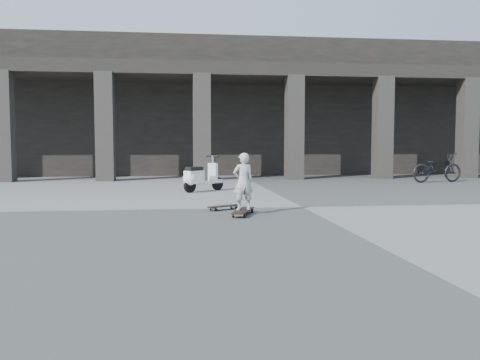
{
  "coord_description": "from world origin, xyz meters",
  "views": [
    {
      "loc": [
        -2.71,
        -10.79,
        1.4
      ],
      "look_at": [
        -1.45,
        -0.57,
        0.65
      ],
      "focal_mm": 38.0,
      "sensor_mm": 36.0,
      "label": 1
    }
  ],
  "objects": [
    {
      "name": "skateboard_spare",
      "position": [
        -1.75,
        -0.27,
        0.07
      ],
      "size": [
        0.76,
        0.56,
        0.09
      ],
      "rotation": [
        0.0,
        0.0,
        0.55
      ],
      "color": "black",
      "rests_on": "ground"
    },
    {
      "name": "child",
      "position": [
        -1.45,
        -1.07,
        0.66
      ],
      "size": [
        0.45,
        0.34,
        1.11
      ],
      "primitive_type": "imported",
      "rotation": [
        0.0,
        0.0,
        3.34
      ],
      "color": "beige",
      "rests_on": "longboard"
    },
    {
      "name": "longboard",
      "position": [
        -1.45,
        -1.07,
        0.08
      ],
      "size": [
        0.58,
        1.05,
        0.1
      ],
      "rotation": [
        0.0,
        0.0,
        1.22
      ],
      "color": "black",
      "rests_on": "ground"
    },
    {
      "name": "colonnade",
      "position": [
        -0.0,
        13.77,
        3.03
      ],
      "size": [
        28.0,
        8.82,
        6.0
      ],
      "color": "black",
      "rests_on": "ground"
    },
    {
      "name": "scooter",
      "position": [
        -2.14,
        3.76,
        0.41
      ],
      "size": [
        1.22,
        1.08,
        1.04
      ],
      "rotation": [
        0.0,
        0.0,
        0.7
      ],
      "color": "black",
      "rests_on": "ground"
    },
    {
      "name": "bicycle",
      "position": [
        6.5,
        6.32,
        0.52
      ],
      "size": [
        2.07,
        1.0,
        1.04
      ],
      "primitive_type": "imported",
      "rotation": [
        0.0,
        0.0,
        1.73
      ],
      "color": "black",
      "rests_on": "ground"
    },
    {
      "name": "ground",
      "position": [
        0.0,
        0.0,
        0.0
      ],
      "size": [
        90.0,
        90.0,
        0.0
      ],
      "primitive_type": "plane",
      "color": "#4A4A47",
      "rests_on": "ground"
    }
  ]
}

